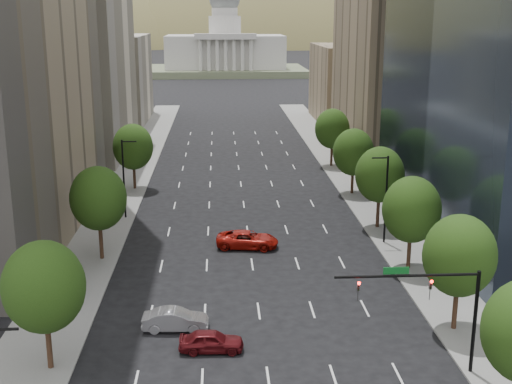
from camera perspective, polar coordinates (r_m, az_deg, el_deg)
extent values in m
cube|color=slate|center=(72.21, -13.15, -3.36)|extent=(6.00, 200.00, 0.15)
cube|color=slate|center=(73.45, 11.44, -2.95)|extent=(6.00, 200.00, 0.15)
cube|color=beige|center=(112.83, -14.87, 12.05)|extent=(14.00, 30.00, 35.00)
cube|color=beige|center=(145.84, -12.11, 9.42)|extent=(14.00, 26.00, 18.00)
cube|color=#8C7759|center=(111.34, 11.49, 10.92)|extent=(14.00, 30.00, 30.00)
cube|color=#8C7759|center=(144.00, 8.05, 9.13)|extent=(14.00, 26.00, 16.00)
cylinder|color=#382316|center=(50.93, 16.66, -9.19)|extent=(0.36, 0.36, 4.00)
ellipsoid|color=#1A380F|center=(49.55, 16.98, -5.22)|extent=(5.20, 5.20, 5.98)
cylinder|color=#382316|center=(61.52, 12.95, -4.74)|extent=(0.36, 0.36, 3.90)
ellipsoid|color=#1A380F|center=(60.41, 13.15, -1.47)|extent=(5.20, 5.20, 5.98)
cylinder|color=#382316|center=(72.51, 10.38, -1.50)|extent=(0.36, 0.36, 4.10)
ellipsoid|color=#1A380F|center=(71.53, 10.52, 1.46)|extent=(5.20, 5.20, 5.98)
cylinder|color=#382316|center=(85.74, 8.23, 1.05)|extent=(0.36, 0.36, 3.80)
ellipsoid|color=#1A380F|center=(84.96, 8.31, 3.39)|extent=(5.20, 5.20, 5.98)
cylinder|color=#382316|center=(101.06, 6.46, 3.29)|extent=(0.36, 0.36, 4.00)
ellipsoid|color=#1A380F|center=(100.37, 6.53, 5.39)|extent=(5.20, 5.20, 5.98)
cylinder|color=#382316|center=(45.82, -17.29, -12.07)|extent=(0.36, 0.36, 4.00)
ellipsoid|color=#1A380F|center=(44.28, -17.66, -7.72)|extent=(5.20, 5.20, 5.98)
cylinder|color=#382316|center=(63.86, -13.11, -3.90)|extent=(0.36, 0.36, 4.15)
ellipsoid|color=#1A380F|center=(62.73, -13.31, -0.53)|extent=(5.20, 5.20, 5.98)
cylinder|color=#382316|center=(88.62, -10.35, 1.47)|extent=(0.36, 0.36, 3.95)
ellipsoid|color=#1A380F|center=(87.84, -10.46, 3.82)|extent=(5.20, 5.20, 5.98)
cylinder|color=black|center=(67.07, 11.04, -0.71)|extent=(0.20, 0.20, 9.00)
cylinder|color=black|center=(65.86, 10.55, 2.89)|extent=(1.60, 0.14, 0.14)
cylinder|color=black|center=(32.20, -21.01, -10.90)|extent=(1.60, 0.14, 0.14)
cylinder|color=black|center=(75.44, -11.22, 1.03)|extent=(0.20, 0.20, 9.00)
cylinder|color=black|center=(74.44, -10.78, 4.26)|extent=(1.60, 0.14, 0.14)
cylinder|color=black|center=(44.90, 18.16, -10.59)|extent=(0.24, 0.24, 7.00)
cylinder|color=black|center=(42.19, 12.78, -6.98)|extent=(9.00, 0.18, 0.18)
imported|color=black|center=(42.82, 14.68, -7.57)|extent=(0.18, 0.22, 1.10)
imported|color=black|center=(41.69, 8.73, -7.87)|extent=(0.18, 0.22, 1.10)
sphere|color=#FF0C07|center=(42.59, 14.78, -7.41)|extent=(0.20, 0.20, 0.20)
sphere|color=#FF0C07|center=(41.45, 8.79, -7.71)|extent=(0.20, 0.20, 0.20)
cube|color=#0C591E|center=(41.88, 11.88, -6.58)|extent=(1.60, 0.06, 0.45)
cube|color=#596647|center=(258.42, -2.63, 10.29)|extent=(60.00, 40.00, 2.50)
cube|color=silver|center=(257.93, -2.65, 11.90)|extent=(44.00, 26.00, 12.00)
cube|color=silver|center=(243.68, -2.63, 13.13)|extent=(22.00, 4.00, 2.00)
cylinder|color=silver|center=(257.59, -2.68, 14.01)|extent=(12.00, 12.00, 7.00)
cylinder|color=silver|center=(257.56, -2.69, 15.12)|extent=(9.60, 9.60, 3.00)
ellipsoid|color=olive|center=(586.50, -16.96, 8.90)|extent=(380.00, 342.00, 190.00)
ellipsoid|color=olive|center=(612.44, 0.80, 8.95)|extent=(440.00, 396.00, 240.00)
ellipsoid|color=olive|center=(684.05, 15.12, 9.67)|extent=(360.00, 324.00, 200.00)
imported|color=#530D12|center=(46.67, -3.84, -12.57)|extent=(4.46, 1.94, 1.50)
imported|color=gray|center=(49.74, -6.90, -10.77)|extent=(4.85, 1.81, 1.58)
imported|color=#9C120B|center=(65.76, -0.74, -4.08)|extent=(6.39, 3.59, 1.69)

